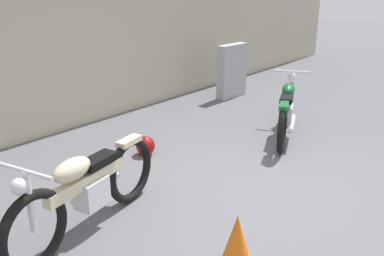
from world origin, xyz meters
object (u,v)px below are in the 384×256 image
(stone_marker, at_px, (232,71))
(helmet, at_px, (146,146))
(traffic_cone, at_px, (237,243))
(motorcycle_green, at_px, (287,109))
(motorcycle_cream, at_px, (87,190))

(stone_marker, bearing_deg, helmet, -165.10)
(traffic_cone, height_order, motorcycle_green, motorcycle_green)
(stone_marker, xyz_separation_m, motorcycle_cream, (-5.07, -1.88, -0.08))
(motorcycle_green, relative_size, motorcycle_cream, 0.91)
(stone_marker, height_order, helmet, stone_marker)
(helmet, relative_size, motorcycle_green, 0.14)
(motorcycle_green, bearing_deg, motorcycle_cream, 153.22)
(helmet, distance_m, motorcycle_green, 2.31)
(helmet, bearing_deg, motorcycle_cream, -150.25)
(traffic_cone, xyz_separation_m, motorcycle_green, (3.27, 1.34, 0.17))
(traffic_cone, bearing_deg, stone_marker, 36.12)
(motorcycle_green, bearing_deg, stone_marker, 31.90)
(stone_marker, bearing_deg, traffic_cone, -143.88)
(stone_marker, height_order, traffic_cone, stone_marker)
(stone_marker, distance_m, traffic_cone, 5.72)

